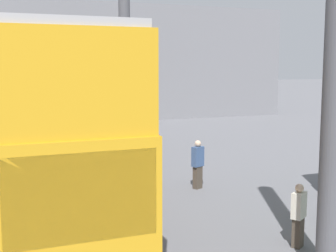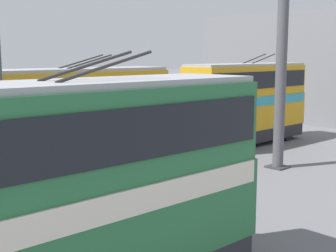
{
  "view_description": "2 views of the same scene",
  "coord_description": "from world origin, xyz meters",
  "px_view_note": "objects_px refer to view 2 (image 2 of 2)",
  "views": [
    {
      "loc": [
        -3.82,
        6.24,
        4.29
      ],
      "look_at": [
        12.82,
        -0.36,
        1.99
      ],
      "focal_mm": 50.0,
      "sensor_mm": 36.0,
      "label": 1
    },
    {
      "loc": [
        -2.02,
        -13.16,
        5.63
      ],
      "look_at": [
        10.44,
        0.51,
        2.78
      ],
      "focal_mm": 50.0,
      "sensor_mm": 36.0,
      "label": 2
    }
  ],
  "objects_px": {
    "bus_right_mid": "(246,99)",
    "bus_left_far": "(44,195)",
    "bus_right_near": "(61,118)",
    "person_aisle_midway": "(193,175)",
    "oil_drum": "(173,167)",
    "person_by_left_row": "(98,234)",
    "person_by_right_row": "(55,179)",
    "person_aisle_foreground": "(63,210)"
  },
  "relations": [
    {
      "from": "bus_right_mid",
      "to": "bus_left_far",
      "type": "bearing_deg",
      "value": -152.44
    },
    {
      "from": "bus_right_near",
      "to": "person_aisle_midway",
      "type": "bearing_deg",
      "value": -65.12
    },
    {
      "from": "bus_right_mid",
      "to": "person_aisle_midway",
      "type": "xyz_separation_m",
      "value": [
        -10.34,
        -5.58,
        -1.96
      ]
    },
    {
      "from": "bus_left_far",
      "to": "oil_drum",
      "type": "distance_m",
      "value": 12.84
    },
    {
      "from": "bus_right_mid",
      "to": "person_aisle_midway",
      "type": "height_order",
      "value": "bus_right_mid"
    },
    {
      "from": "bus_right_mid",
      "to": "person_by_left_row",
      "type": "distance_m",
      "value": 18.46
    },
    {
      "from": "bus_left_far",
      "to": "person_by_right_row",
      "type": "xyz_separation_m",
      "value": [
        4.47,
        7.83,
        -2.08
      ]
    },
    {
      "from": "bus_left_far",
      "to": "bus_right_near",
      "type": "height_order",
      "value": "bus_left_far"
    },
    {
      "from": "person_aisle_midway",
      "to": "oil_drum",
      "type": "bearing_deg",
      "value": 37.51
    },
    {
      "from": "person_by_right_row",
      "to": "oil_drum",
      "type": "bearing_deg",
      "value": 65.09
    },
    {
      "from": "bus_right_near",
      "to": "oil_drum",
      "type": "xyz_separation_m",
      "value": [
        4.31,
        -2.59,
        -2.43
      ]
    },
    {
      "from": "oil_drum",
      "to": "bus_right_mid",
      "type": "bearing_deg",
      "value": 16.73
    },
    {
      "from": "bus_left_far",
      "to": "bus_right_near",
      "type": "relative_size",
      "value": 0.99
    },
    {
      "from": "bus_right_mid",
      "to": "person_aisle_foreground",
      "type": "relative_size",
      "value": 6.0
    },
    {
      "from": "person_by_right_row",
      "to": "bus_right_mid",
      "type": "bearing_deg",
      "value": 78.55
    },
    {
      "from": "bus_right_mid",
      "to": "person_by_right_row",
      "type": "bearing_deg",
      "value": -171.97
    },
    {
      "from": "person_by_right_row",
      "to": "person_aisle_foreground",
      "type": "height_order",
      "value": "person_by_right_row"
    },
    {
      "from": "bus_right_near",
      "to": "person_by_left_row",
      "type": "relative_size",
      "value": 6.3
    },
    {
      "from": "bus_left_far",
      "to": "bus_right_mid",
      "type": "relative_size",
      "value": 1.13
    },
    {
      "from": "person_aisle_foreground",
      "to": "oil_drum",
      "type": "relative_size",
      "value": 1.8
    },
    {
      "from": "person_by_right_row",
      "to": "person_aisle_midway",
      "type": "relative_size",
      "value": 0.9
    },
    {
      "from": "person_by_right_row",
      "to": "person_aisle_midway",
      "type": "bearing_deg",
      "value": 29.64
    },
    {
      "from": "bus_left_far",
      "to": "person_by_right_row",
      "type": "relative_size",
      "value": 6.73
    },
    {
      "from": "person_by_left_row",
      "to": "bus_right_mid",
      "type": "bearing_deg",
      "value": 96.41
    },
    {
      "from": "bus_right_near",
      "to": "oil_drum",
      "type": "distance_m",
      "value": 5.59
    },
    {
      "from": "bus_left_far",
      "to": "bus_right_mid",
      "type": "distance_m",
      "value": 21.33
    },
    {
      "from": "person_by_right_row",
      "to": "person_aisle_foreground",
      "type": "relative_size",
      "value": 1.01
    },
    {
      "from": "person_aisle_foreground",
      "to": "person_by_left_row",
      "type": "height_order",
      "value": "person_by_left_row"
    },
    {
      "from": "bus_right_near",
      "to": "person_aisle_foreground",
      "type": "xyz_separation_m",
      "value": [
        -3.15,
        -5.52,
        -2.05
      ]
    },
    {
      "from": "bus_right_mid",
      "to": "person_by_left_row",
      "type": "height_order",
      "value": "bus_right_mid"
    },
    {
      "from": "bus_left_far",
      "to": "bus_right_near",
      "type": "xyz_separation_m",
      "value": [
        5.98,
        9.87,
        -0.03
      ]
    },
    {
      "from": "bus_right_near",
      "to": "person_aisle_midway",
      "type": "height_order",
      "value": "bus_right_near"
    },
    {
      "from": "bus_right_near",
      "to": "bus_right_mid",
      "type": "bearing_deg",
      "value": 0.0
    },
    {
      "from": "bus_left_far",
      "to": "person_by_right_row",
      "type": "bearing_deg",
      "value": 60.28
    },
    {
      "from": "person_by_right_row",
      "to": "person_by_left_row",
      "type": "distance_m",
      "value": 6.37
    },
    {
      "from": "person_by_right_row",
      "to": "person_aisle_foreground",
      "type": "bearing_deg",
      "value": -44.74
    },
    {
      "from": "person_aisle_foreground",
      "to": "person_aisle_midway",
      "type": "distance_m",
      "value": 5.74
    },
    {
      "from": "bus_left_far",
      "to": "person_aisle_midway",
      "type": "distance_m",
      "value": 9.78
    },
    {
      "from": "bus_left_far",
      "to": "person_by_left_row",
      "type": "bearing_deg",
      "value": 36.47
    },
    {
      "from": "person_aisle_foreground",
      "to": "person_by_left_row",
      "type": "bearing_deg",
      "value": 48.63
    },
    {
      "from": "bus_left_far",
      "to": "person_aisle_midway",
      "type": "relative_size",
      "value": 6.07
    },
    {
      "from": "bus_right_near",
      "to": "person_by_right_row",
      "type": "bearing_deg",
      "value": -126.51
    }
  ]
}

